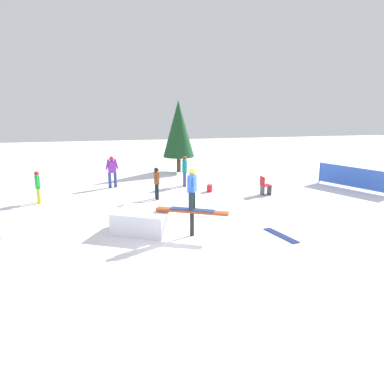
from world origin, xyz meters
The scene contains 14 objects.
ground_plane centered at (0.00, 0.00, 0.00)m, with size 60.00×60.00×0.00m, color white.
rail_feature centered at (0.00, 0.00, 0.74)m, with size 2.28×1.32×0.88m.
snow_kicker_ramp centered at (-1.52, 0.75, 0.37)m, with size 1.80×1.50×0.74m, color white.
main_rider_on_rail centered at (0.00, 0.00, 1.56)m, with size 1.43×0.92×1.37m.
bystander_brown centered at (-0.63, 4.85, 0.81)m, with size 0.22×0.60×1.43m.
bystander_green centered at (-5.69, 5.21, 0.78)m, with size 0.25×0.62×1.39m.
bystander_teal centered at (1.05, 7.14, 0.88)m, with size 0.28×0.71×1.56m.
bystander_purple centered at (-2.58, 7.57, 0.89)m, with size 0.66×0.30×1.59m.
loose_snowboard_white centered at (-5.75, 1.45, 0.01)m, with size 1.27×0.28×0.02m, color white.
loose_snowboard_navy centered at (2.86, -0.60, 0.01)m, with size 1.53×0.28×0.02m, color navy.
folding_chair centered at (4.41, 4.60, 0.41)m, with size 0.47×0.47×0.88m.
backpack_on_snow centered at (2.02, 5.71, 0.17)m, with size 0.30×0.22×0.34m, color red.
safety_fence centered at (9.15, 4.78, 0.60)m, with size 1.81×3.50×1.10m.
pine_tree_near centered at (1.40, 11.07, 2.62)m, with size 1.89×1.89×4.30m.
Camera 1 is at (-2.29, -11.37, 4.37)m, focal length 35.00 mm.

